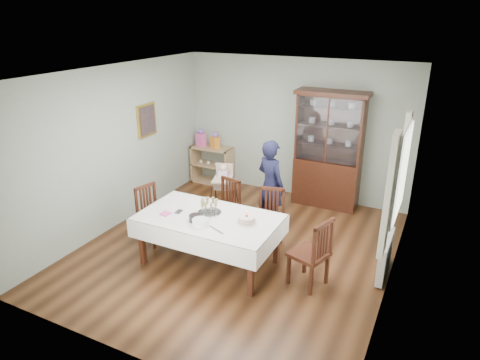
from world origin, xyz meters
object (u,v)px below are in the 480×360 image
Objects in this scene: high_chair at (224,194)px; woman at (271,185)px; gift_bag_orange at (215,141)px; chair_far_left at (225,217)px; chair_end_left at (154,225)px; champagne_tray at (209,209)px; birthday_cake at (247,220)px; gift_bag_pink at (201,138)px; chair_end_right at (309,265)px; sideboard at (212,165)px; china_cabinet at (329,148)px; dining_table at (209,240)px; chair_far_right at (269,230)px.

woman is at bearing -23.78° from high_chair.
chair_far_left is at bearing -56.60° from gift_bag_orange.
chair_end_left is at bearing 65.07° from woman.
champagne_tray is 0.62m from birthday_cake.
chair_end_left is 2.78m from gift_bag_pink.
gift_bag_orange is (-2.94, 2.65, 0.65)m from chair_end_right.
chair_end_left is at bearing -80.53° from sideboard.
chair_far_left is at bearing -49.74° from gift_bag_pink.
chair_far_left is at bearing -122.86° from china_cabinet.
dining_table is 0.45m from champagne_tray.
china_cabinet is 2.77m from birthday_cake.
chair_end_right is at bearing -38.88° from gift_bag_pink.
dining_table is 0.71m from birthday_cake.
china_cabinet is at bearing -89.23° from woman.
chair_end_right is 3.62× the size of birthday_cake.
chair_end_left is at bearing -127.33° from chair_far_left.
china_cabinet is 6.32× the size of champagne_tray.
sideboard is at bearing 127.86° from birthday_cake.
chair_far_right is 1.12m from champagne_tray.
gift_bag_orange is at bearing -114.27° from chair_end_right.
gift_bag_pink reaches higher than sideboard.
woman is at bearing -35.41° from sideboard.
chair_far_right is 2.74× the size of gift_bag_orange.
woman is 1.41m from birthday_cake.
dining_table is 1.54m from woman.
gift_bag_pink is (-2.75, 0.00, -0.16)m from china_cabinet.
chair_end_left is 2.01m from woman.
sideboard is 0.95× the size of high_chair.
high_chair is (-0.97, 0.14, -0.41)m from woman.
chair_far_right is at bearing -54.55° from chair_end_left.
dining_table is 0.92× the size of china_cabinet.
chair_far_left reaches higher than sideboard.
sideboard is at bearing 119.37° from champagne_tray.
sideboard is (-1.57, 2.81, 0.02)m from dining_table.
high_chair and birthday_cake have the same top height.
dining_table is 1.15m from chair_end_left.
champagne_tray is at bearing -64.41° from chair_far_left.
chair_far_right is 2.71× the size of champagne_tray.
chair_end_right is at bearing 5.54° from dining_table.
dining_table is at bearing -108.43° from china_cabinet.
woman reaches higher than chair_end_left.
gift_bag_pink reaches higher than dining_table.
chair_far_right is 0.82m from woman.
dining_table is 2.17× the size of chair_end_left.
champagne_tray is at bearing -143.87° from chair_far_right.
gift_bag_orange reaches higher than dining_table.
birthday_cake is 3.63m from gift_bag_pink.
high_chair is (-0.63, 1.59, -0.01)m from dining_table.
champagne_tray reaches higher than high_chair.
chair_far_right is (0.59, 0.84, -0.11)m from dining_table.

